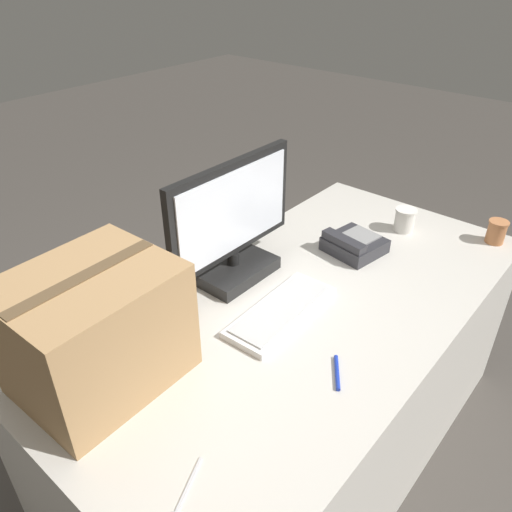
{
  "coord_description": "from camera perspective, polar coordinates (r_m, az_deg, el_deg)",
  "views": [
    {
      "loc": [
        -1.12,
        -0.73,
        1.77
      ],
      "look_at": [
        -0.07,
        0.16,
        0.9
      ],
      "focal_mm": 35.0,
      "sensor_mm": 36.0,
      "label": 1
    }
  ],
  "objects": [
    {
      "name": "ground_plane",
      "position": [
        2.21,
        4.61,
        -20.75
      ],
      "size": [
        12.0,
        12.0,
        0.0
      ],
      "primitive_type": "plane",
      "color": "#47423D"
    },
    {
      "name": "office_desk",
      "position": [
        1.93,
        5.1,
        -14.06
      ],
      "size": [
        1.8,
        0.9,
        0.75
      ],
      "color": "beige",
      "rests_on": "ground_plane"
    },
    {
      "name": "monitor",
      "position": [
        1.71,
        -2.7,
        3.06
      ],
      "size": [
        0.56,
        0.21,
        0.43
      ],
      "color": "black",
      "rests_on": "office_desk"
    },
    {
      "name": "keyboard",
      "position": [
        1.61,
        2.92,
        -6.31
      ],
      "size": [
        0.42,
        0.18,
        0.03
      ],
      "rotation": [
        0.0,
        0.0,
        0.04
      ],
      "color": "silver",
      "rests_on": "office_desk"
    },
    {
      "name": "desk_phone",
      "position": [
        1.96,
        11.09,
        1.33
      ],
      "size": [
        0.22,
        0.22,
        0.08
      ],
      "rotation": [
        0.0,
        0.0,
        -0.16
      ],
      "color": "#2D2D33",
      "rests_on": "office_desk"
    },
    {
      "name": "paper_cup_left",
      "position": [
        2.15,
        16.64,
        4.0
      ],
      "size": [
        0.09,
        0.09,
        0.1
      ],
      "color": "white",
      "rests_on": "office_desk"
    },
    {
      "name": "paper_cup_right",
      "position": [
        2.19,
        25.79,
        2.52
      ],
      "size": [
        0.08,
        0.08,
        0.09
      ],
      "color": "#BC7547",
      "rests_on": "office_desk"
    },
    {
      "name": "spoon",
      "position": [
        1.2,
        -8.59,
        -26.07
      ],
      "size": [
        0.16,
        0.08,
        0.0
      ],
      "rotation": [
        0.0,
        0.0,
        3.55
      ],
      "color": "silver",
      "rests_on": "office_desk"
    },
    {
      "name": "cardboard_box",
      "position": [
        1.37,
        -17.91,
        -8.01
      ],
      "size": [
        0.43,
        0.35,
        0.34
      ],
      "rotation": [
        0.0,
        0.0,
        0.03
      ],
      "color": "tan",
      "rests_on": "office_desk"
    },
    {
      "name": "pen_marker",
      "position": [
        1.44,
        9.25,
        -13.0
      ],
      "size": [
        0.11,
        0.08,
        0.01
      ],
      "rotation": [
        0.0,
        0.0,
        0.62
      ],
      "color": "#1933B2",
      "rests_on": "office_desk"
    }
  ]
}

